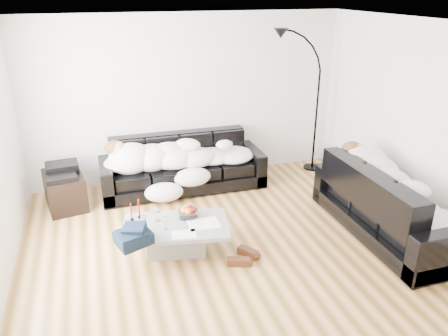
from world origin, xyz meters
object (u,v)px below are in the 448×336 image
object	(u,v)px
candle_right	(139,209)
shoes	(243,257)
sofa_right	(390,201)
sleeper_right	(392,187)
sleeper_back	(183,151)
av_cabinet	(65,190)
wine_glass_a	(157,214)
wine_glass_b	(144,222)
sofa_back	(183,164)
wine_glass_c	(165,223)
stereo	(62,170)
coffee_table	(176,238)
candle_left	(131,212)
floor_lamp	(317,110)
fruit_bowl	(188,211)

from	to	relation	value
candle_right	shoes	xyz separation A→B (m)	(1.07, -0.72, -0.43)
sofa_right	sleeper_right	xyz separation A→B (m)	(0.00, 0.00, 0.21)
sleeper_back	av_cabinet	bearing A→B (deg)	-177.72
wine_glass_a	wine_glass_b	distance (m)	0.21
sofa_back	wine_glass_c	bearing A→B (deg)	-108.16
sleeper_right	stereo	xyz separation A→B (m)	(-3.95, 1.97, -0.08)
wine_glass_b	shoes	xyz separation A→B (m)	(1.06, -0.46, -0.39)
coffee_table	wine_glass_c	xyz separation A→B (m)	(-0.13, -0.06, 0.26)
sleeper_back	coffee_table	bearing A→B (deg)	-105.33
sofa_back	candle_right	bearing A→B (deg)	-120.37
sofa_back	sleeper_right	xyz separation A→B (m)	(2.21, -2.09, 0.24)
stereo	sofa_back	bearing A→B (deg)	-1.63
sofa_back	stereo	bearing A→B (deg)	-176.08
wine_glass_c	candle_left	size ratio (longest dim) A/B	0.73
wine_glass_b	wine_glass_c	world-z (taller)	wine_glass_b
floor_lamp	coffee_table	bearing A→B (deg)	-137.08
sofa_right	floor_lamp	distance (m)	2.29
wine_glass_a	stereo	size ratio (longest dim) A/B	0.42
wine_glass_a	sofa_right	bearing A→B (deg)	-10.36
candle_left	wine_glass_b	bearing A→B (deg)	-63.02
candle_left	floor_lamp	distance (m)	3.66
sofa_back	av_cabinet	xyz separation A→B (m)	(-1.75, -0.12, -0.16)
sleeper_back	candle_left	size ratio (longest dim) A/B	9.58
sleeper_right	wine_glass_c	size ratio (longest dim) A/B	11.76
fruit_bowl	wine_glass_c	xyz separation A→B (m)	(-0.31, -0.21, 0.01)
sleeper_right	coffee_table	size ratio (longest dim) A/B	1.54
wine_glass_a	av_cabinet	xyz separation A→B (m)	(-1.10, 1.44, -0.20)
sofa_back	stereo	xyz separation A→B (m)	(-1.75, -0.12, 0.16)
candle_left	stereo	distance (m)	1.57
coffee_table	fruit_bowl	world-z (taller)	fruit_bowl
candle_left	candle_right	bearing A→B (deg)	18.40
fruit_bowl	wine_glass_b	bearing A→B (deg)	-168.29
candle_left	candle_right	distance (m)	0.10
coffee_table	stereo	bearing A→B (deg)	128.86
sofa_back	sofa_right	distance (m)	3.04
candle_right	stereo	world-z (taller)	stereo
sofa_back	wine_glass_b	bearing A→B (deg)	-115.88
floor_lamp	fruit_bowl	bearing A→B (deg)	-137.42
candle_right	floor_lamp	xyz separation A→B (m)	(3.15, 1.55, 0.56)
av_cabinet	candle_left	bearing A→B (deg)	-69.08
coffee_table	wine_glass_a	xyz separation A→B (m)	(-0.19, 0.15, 0.27)
sofa_right	sleeper_back	distance (m)	3.01
fruit_bowl	wine_glass_c	distance (m)	0.38
sleeper_back	stereo	bearing A→B (deg)	-177.72
sleeper_back	wine_glass_a	world-z (taller)	sleeper_back
candle_right	wine_glass_a	bearing A→B (deg)	-35.53
candle_left	stereo	world-z (taller)	stereo
candle_left	shoes	world-z (taller)	candle_left
wine_glass_c	av_cabinet	size ratio (longest dim) A/B	0.22
wine_glass_a	floor_lamp	size ratio (longest dim) A/B	0.09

